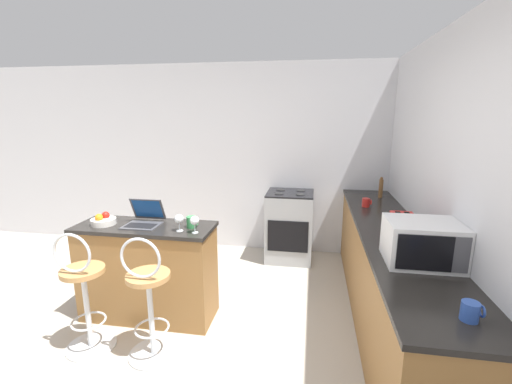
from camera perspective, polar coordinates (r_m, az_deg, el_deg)
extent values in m
cube|color=silver|center=(4.86, -2.88, 5.47)|extent=(12.00, 0.06, 2.60)
cube|color=silver|center=(2.28, 36.10, -5.59)|extent=(0.06, 12.00, 2.60)
cube|color=olive|center=(3.50, -17.53, -12.76)|extent=(1.25, 0.46, 0.89)
cube|color=black|center=(3.33, -18.07, -5.58)|extent=(1.28, 0.49, 0.03)
cube|color=olive|center=(3.47, 21.06, -13.30)|extent=(0.56, 3.24, 0.89)
cube|color=black|center=(3.30, 21.71, -6.06)|extent=(0.59, 3.27, 0.03)
cylinder|color=silver|center=(3.47, -25.70, -22.09)|extent=(0.40, 0.40, 0.02)
cylinder|color=silver|center=(3.29, -26.30, -17.19)|extent=(0.04, 0.04, 0.68)
torus|color=silver|center=(3.34, -26.11, -18.75)|extent=(0.28, 0.28, 0.02)
cylinder|color=#B7844C|center=(3.14, -26.94, -11.64)|extent=(0.34, 0.34, 0.04)
torus|color=silver|center=(3.00, -28.36, -8.97)|extent=(0.32, 0.02, 0.32)
cylinder|color=silver|center=(3.21, -16.64, -24.35)|extent=(0.40, 0.40, 0.02)
cylinder|color=silver|center=(3.02, -17.08, -19.19)|extent=(0.04, 0.04, 0.68)
torus|color=silver|center=(3.08, -16.94, -20.84)|extent=(0.28, 0.28, 0.02)
cylinder|color=#B7844C|center=(2.86, -17.55, -13.24)|extent=(0.34, 0.34, 0.04)
torus|color=silver|center=(2.70, -18.72, -10.41)|extent=(0.32, 0.02, 0.32)
cube|color=#47474C|center=(3.31, -18.50, -5.32)|extent=(0.32, 0.25, 0.01)
cube|color=black|center=(3.30, -18.66, -5.31)|extent=(0.27, 0.14, 0.00)
cube|color=#47474C|center=(3.40, -17.57, -2.72)|extent=(0.32, 0.10, 0.22)
cube|color=#19478C|center=(3.39, -17.61, -2.70)|extent=(0.28, 0.08, 0.18)
cube|color=white|center=(2.62, 25.98, -7.54)|extent=(0.48, 0.38, 0.29)
cube|color=black|center=(2.43, 26.28, -9.12)|extent=(0.34, 0.01, 0.23)
cube|color=#4C4C51|center=(2.50, 31.05, -9.03)|extent=(0.10, 0.01, 0.23)
cube|color=red|center=(3.10, 23.32, -5.21)|extent=(0.18, 0.24, 0.19)
cube|color=black|center=(3.06, 22.83, -3.45)|extent=(0.04, 0.17, 0.00)
cube|color=black|center=(3.08, 24.12, -3.48)|extent=(0.04, 0.17, 0.00)
cube|color=black|center=(3.06, 21.58, -4.50)|extent=(0.02, 0.02, 0.02)
cube|color=#9EA3A8|center=(4.62, 5.59, -5.76)|extent=(0.60, 0.56, 0.90)
cube|color=black|center=(4.37, 5.31, -7.41)|extent=(0.51, 0.01, 0.41)
cube|color=black|center=(4.50, 5.72, -0.19)|extent=(0.60, 0.56, 0.02)
cylinder|color=black|center=(4.40, 3.86, -0.27)|extent=(0.11, 0.11, 0.01)
cylinder|color=black|center=(4.38, 7.39, -0.40)|extent=(0.11, 0.11, 0.01)
cylinder|color=black|center=(4.61, 4.14, 0.36)|extent=(0.11, 0.11, 0.01)
cylinder|color=black|center=(4.60, 7.50, 0.24)|extent=(0.11, 0.11, 0.01)
cylinder|color=#2D51AD|center=(2.08, 32.07, -16.50)|extent=(0.09, 0.09, 0.10)
torus|color=#2D51AD|center=(2.10, 33.53, -16.26)|extent=(0.01, 0.06, 0.06)
cylinder|color=silver|center=(3.02, -10.12, -6.66)|extent=(0.06, 0.06, 0.00)
cylinder|color=silver|center=(3.01, -10.15, -5.97)|extent=(0.01, 0.01, 0.07)
sphere|color=silver|center=(2.98, -10.21, -4.70)|extent=(0.08, 0.08, 0.08)
cylinder|color=red|center=(3.97, 17.84, -1.68)|extent=(0.08, 0.08, 0.10)
torus|color=red|center=(3.97, 18.61, -1.64)|extent=(0.01, 0.06, 0.06)
cylinder|color=#338447|center=(3.15, -10.73, -4.95)|extent=(0.09, 0.09, 0.10)
torus|color=#338447|center=(3.13, -9.79, -4.92)|extent=(0.01, 0.07, 0.07)
cylinder|color=brown|center=(4.45, 20.08, 0.54)|extent=(0.05, 0.05, 0.22)
sphere|color=brown|center=(4.42, 20.21, 2.14)|extent=(0.04, 0.04, 0.04)
cylinder|color=silver|center=(3.09, -12.61, -6.32)|extent=(0.06, 0.06, 0.00)
cylinder|color=silver|center=(3.08, -12.64, -5.64)|extent=(0.01, 0.01, 0.07)
sphere|color=silver|center=(3.06, -12.71, -4.40)|extent=(0.08, 0.08, 0.08)
cylinder|color=silver|center=(3.48, -24.07, -4.52)|extent=(0.22, 0.22, 0.05)
sphere|color=red|center=(3.50, -23.77, -3.57)|extent=(0.07, 0.07, 0.07)
sphere|color=orange|center=(3.45, -24.71, -3.89)|extent=(0.07, 0.07, 0.07)
sphere|color=#66B233|center=(3.51, -23.99, -3.62)|extent=(0.06, 0.06, 0.06)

